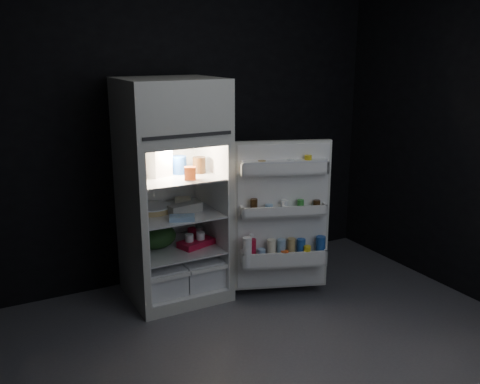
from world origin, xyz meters
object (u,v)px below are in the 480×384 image
egg_carton (185,208)px  yogurt_tray (196,243)px  fridge_door (282,220)px  refrigerator (171,183)px  milk_jug (158,161)px

egg_carton → yogurt_tray: egg_carton is taller
fridge_door → yogurt_tray: fridge_door is taller
yogurt_tray → refrigerator: bearing=130.9°
milk_jug → egg_carton: milk_jug is taller
fridge_door → milk_jug: fridge_door is taller
refrigerator → yogurt_tray: (0.16, -0.10, -0.50)m
milk_jug → refrigerator: bearing=-21.7°
refrigerator → yogurt_tray: size_ratio=6.13×
milk_jug → yogurt_tray: (0.26, -0.11, -0.69)m
refrigerator → fridge_door: size_ratio=1.46×
egg_carton → yogurt_tray: bearing=-9.8°
refrigerator → fridge_door: 0.93m
egg_carton → yogurt_tray: 0.32m
fridge_door → egg_carton: fridge_door is taller
yogurt_tray → milk_jug: bearing=140.9°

